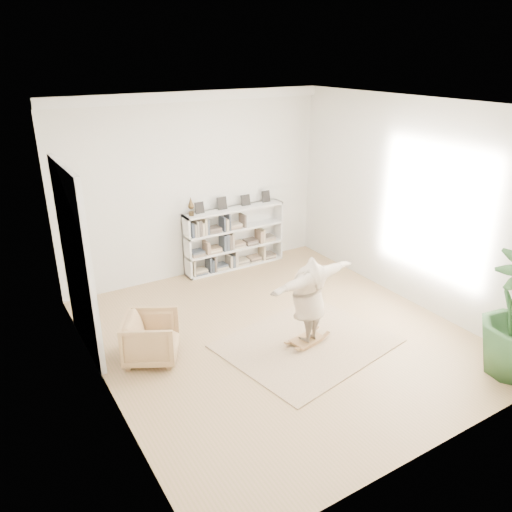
% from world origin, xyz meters
% --- Properties ---
extents(floor, '(6.00, 6.00, 0.00)m').
position_xyz_m(floor, '(0.00, 0.00, 0.00)').
color(floor, '#9A804F').
rests_on(floor, ground).
extents(room_shell, '(6.00, 6.00, 6.00)m').
position_xyz_m(room_shell, '(0.00, 2.94, 3.51)').
color(room_shell, silver).
rests_on(room_shell, floor).
extents(doors, '(0.09, 1.78, 2.92)m').
position_xyz_m(doors, '(-2.70, 1.30, 1.40)').
color(doors, white).
rests_on(doors, floor).
extents(bookshelf, '(2.20, 0.35, 1.64)m').
position_xyz_m(bookshelf, '(0.74, 2.82, 0.64)').
color(bookshelf, silver).
rests_on(bookshelf, floor).
extents(armchair, '(1.05, 1.04, 0.71)m').
position_xyz_m(armchair, '(-1.97, 0.43, 0.36)').
color(armchair, tan).
rests_on(armchair, floor).
extents(rug, '(2.82, 2.42, 0.02)m').
position_xyz_m(rug, '(0.24, -0.44, 0.01)').
color(rug, tan).
rests_on(rug, floor).
extents(rocker_board, '(0.57, 0.40, 0.11)m').
position_xyz_m(rocker_board, '(0.24, -0.44, 0.07)').
color(rocker_board, olive).
rests_on(rocker_board, rug).
extents(person, '(1.77, 0.77, 1.39)m').
position_xyz_m(person, '(0.24, -0.44, 0.83)').
color(person, tan).
rests_on(person, rocker_board).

